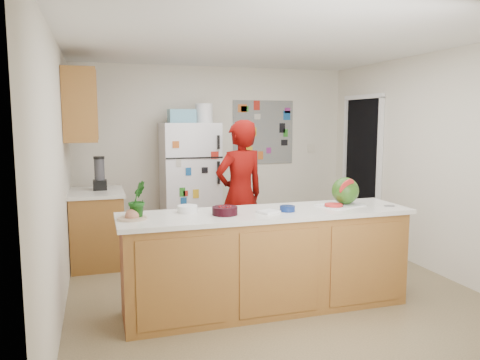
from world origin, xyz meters
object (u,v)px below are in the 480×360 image
object	(u,v)px
refrigerator	(190,185)
cherry_bowl	(225,211)
watermelon	(345,191)
person	(240,195)

from	to	relation	value
refrigerator	cherry_bowl	xyz separation A→B (m)	(-0.16, -2.42, 0.11)
refrigerator	cherry_bowl	bearing A→B (deg)	-93.79
watermelon	cherry_bowl	bearing A→B (deg)	-175.71
person	watermelon	size ratio (longest dim) A/B	6.70
watermelon	cherry_bowl	world-z (taller)	watermelon
person	watermelon	world-z (taller)	person
refrigerator	person	bearing A→B (deg)	-72.37
person	watermelon	bearing A→B (deg)	105.77
person	cherry_bowl	bearing A→B (deg)	51.87
refrigerator	cherry_bowl	size ratio (longest dim) A/B	7.61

